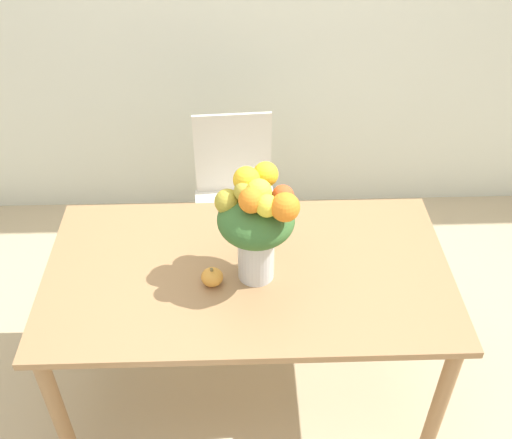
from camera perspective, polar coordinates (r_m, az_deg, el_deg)
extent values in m
plane|color=tan|center=(2.90, -0.66, -15.49)|extent=(12.00, 12.00, 0.00)
cube|color=#9E754C|center=(2.33, -0.79, -5.04)|extent=(1.57, 0.85, 0.03)
cylinder|color=#9E754C|center=(2.50, -18.24, -17.30)|extent=(0.06, 0.06, 0.72)
cylinder|color=#9E754C|center=(2.51, 17.05, -16.52)|extent=(0.06, 0.06, 0.72)
cylinder|color=#9E754C|center=(2.95, -15.21, -5.41)|extent=(0.06, 0.06, 0.72)
cylinder|color=#9E754C|center=(2.96, 13.39, -4.82)|extent=(0.06, 0.06, 0.72)
cylinder|color=silver|center=(2.23, 0.00, -3.27)|extent=(0.14, 0.14, 0.22)
cylinder|color=silver|center=(2.27, 0.00, -4.45)|extent=(0.12, 0.12, 0.09)
cylinder|color=#38662D|center=(2.20, 0.72, -2.54)|extent=(0.01, 0.01, 0.27)
cylinder|color=#38662D|center=(2.22, 0.20, -2.10)|extent=(0.01, 0.01, 0.27)
cylinder|color=#38662D|center=(2.22, -0.59, -2.29)|extent=(0.01, 0.01, 0.27)
cylinder|color=#38662D|center=(2.19, -0.57, -2.85)|extent=(0.01, 0.01, 0.27)
cylinder|color=#38662D|center=(2.18, 0.24, -3.01)|extent=(0.01, 0.01, 0.27)
ellipsoid|color=#38662D|center=(2.12, 0.00, 0.00)|extent=(0.28, 0.28, 0.17)
sphere|color=yellow|center=(2.09, -0.99, 3.80)|extent=(0.10, 0.10, 0.10)
sphere|color=orange|center=(2.01, -0.44, 1.84)|extent=(0.09, 0.09, 0.09)
sphere|color=#D64C23|center=(2.10, 2.57, 2.33)|extent=(0.08, 0.08, 0.08)
sphere|color=yellow|center=(2.14, 0.92, 4.33)|extent=(0.09, 0.09, 0.09)
sphere|color=yellow|center=(2.04, 0.28, 2.68)|extent=(0.09, 0.09, 0.09)
sphere|color=yellow|center=(2.00, 1.03, 1.31)|extent=(0.08, 0.08, 0.08)
sphere|color=orange|center=(1.99, 2.79, 1.18)|extent=(0.10, 0.10, 0.10)
sphere|color=#AD9E33|center=(2.11, -2.73, 1.77)|extent=(0.09, 0.09, 0.09)
sphere|color=#AD9E33|center=(2.06, -1.15, 2.70)|extent=(0.07, 0.07, 0.07)
ellipsoid|color=gold|center=(2.25, -4.20, -5.48)|extent=(0.08, 0.08, 0.07)
cylinder|color=brown|center=(2.23, -4.24, -4.84)|extent=(0.01, 0.01, 0.01)
cube|color=silver|center=(3.09, -1.87, 0.57)|extent=(0.44, 0.44, 0.02)
cylinder|color=silver|center=(3.11, -4.71, -4.75)|extent=(0.04, 0.04, 0.42)
cylinder|color=silver|center=(3.12, 1.54, -4.36)|extent=(0.04, 0.04, 0.42)
cylinder|color=silver|center=(3.36, -4.88, -0.72)|extent=(0.04, 0.04, 0.42)
cylinder|color=silver|center=(3.38, 0.89, -0.38)|extent=(0.04, 0.04, 0.42)
cube|color=silver|center=(3.12, -2.21, 6.32)|extent=(0.40, 0.04, 0.46)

